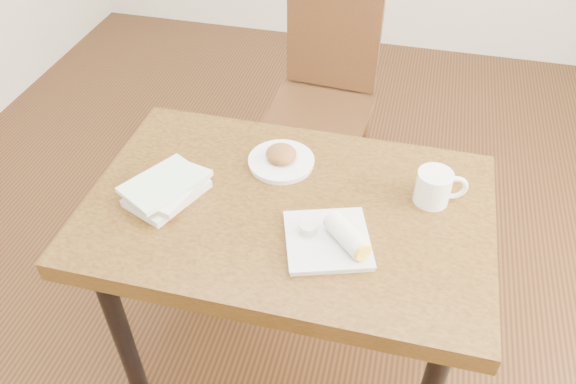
% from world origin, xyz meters
% --- Properties ---
extents(ground, '(4.00, 5.00, 0.01)m').
position_xyz_m(ground, '(0.00, 0.00, -0.01)').
color(ground, '#472814').
rests_on(ground, ground).
extents(table, '(1.14, 0.74, 0.75)m').
position_xyz_m(table, '(0.00, 0.00, 0.66)').
color(table, brown).
rests_on(table, ground).
extents(chair_far, '(0.45, 0.45, 0.95)m').
position_xyz_m(chair_far, '(-0.07, 0.96, 0.55)').
color(chair_far, '#452913').
rests_on(chair_far, ground).
extents(plate_scone, '(0.20, 0.20, 0.06)m').
position_xyz_m(plate_scone, '(-0.06, 0.17, 0.77)').
color(plate_scone, white).
rests_on(plate_scone, table).
extents(coffee_mug, '(0.15, 0.10, 0.10)m').
position_xyz_m(coffee_mug, '(0.39, 0.12, 0.80)').
color(coffee_mug, white).
rests_on(coffee_mug, table).
extents(plate_burrito, '(0.28, 0.28, 0.07)m').
position_xyz_m(plate_burrito, '(0.15, -0.12, 0.77)').
color(plate_burrito, white).
rests_on(plate_burrito, table).
extents(book_stack, '(0.24, 0.26, 0.06)m').
position_xyz_m(book_stack, '(-0.34, -0.05, 0.78)').
color(book_stack, white).
rests_on(book_stack, table).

